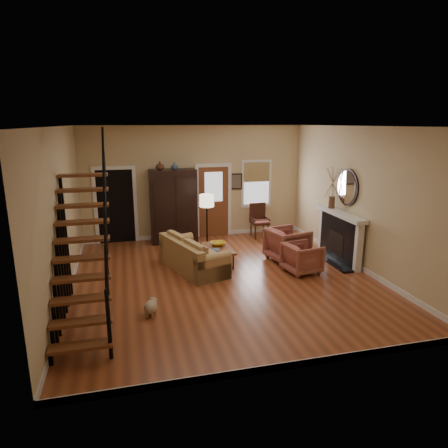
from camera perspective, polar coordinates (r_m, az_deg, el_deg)
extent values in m
plane|color=brown|center=(8.96, 0.01, -7.80)|extent=(7.00, 7.00, 0.00)
plane|color=white|center=(8.31, 0.01, 13.80)|extent=(7.00, 7.00, 0.00)
cube|color=#D0B885|center=(11.86, -4.17, 5.91)|extent=(6.50, 0.04, 3.30)
cube|color=#D0B885|center=(8.32, -22.24, 1.28)|extent=(0.04, 7.00, 3.30)
cube|color=#D0B885|center=(9.79, 18.82, 3.39)|extent=(0.04, 7.00, 3.30)
cube|color=black|center=(11.93, -15.19, 2.57)|extent=(1.00, 0.36, 2.10)
cube|color=brown|center=(12.04, -1.52, 3.17)|extent=(0.90, 0.06, 2.10)
cube|color=silver|center=(12.31, 4.65, 5.74)|extent=(0.96, 0.06, 1.46)
cube|color=black|center=(10.38, 16.32, -1.93)|extent=(0.24, 1.60, 1.15)
cube|color=white|center=(10.19, 16.27, 1.42)|extent=(0.30, 1.95, 0.10)
cylinder|color=silver|center=(10.14, 17.16, 5.03)|extent=(0.05, 0.90, 0.90)
imported|color=#4C2619|center=(11.21, -9.15, 8.24)|extent=(0.24, 0.24, 0.25)
imported|color=#334C60|center=(11.25, -7.10, 8.23)|extent=(0.20, 0.20, 0.21)
imported|color=gold|center=(9.86, -0.82, -2.83)|extent=(0.38, 0.38, 0.09)
imported|color=maroon|center=(9.38, 11.11, -4.78)|extent=(0.88, 0.86, 0.70)
imported|color=maroon|center=(10.11, 9.07, -2.89)|extent=(1.08, 1.06, 0.83)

